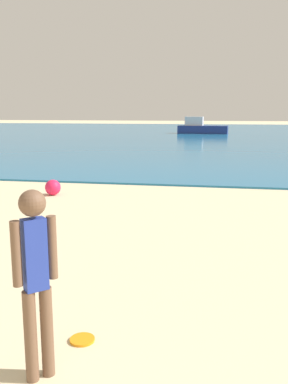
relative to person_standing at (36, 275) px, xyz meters
The scene contains 5 objects.
water 39.48m from the person_standing, 89.61° to the left, with size 160.00×60.00×0.06m, color #1E6B9E.
person_standing is the anchor object (origin of this frame).
frisbee 1.12m from the person_standing, 75.62° to the left, with size 0.25×0.25×0.03m, color orange.
boat_far 39.01m from the person_standing, 91.04° to the left, with size 4.88×1.83×1.63m.
beach_ball 8.14m from the person_standing, 111.80° to the left, with size 0.42×0.42×0.42m, color #E51E4C.
Camera 1 is at (1.20, 1.27, 2.24)m, focal length 39.52 mm.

